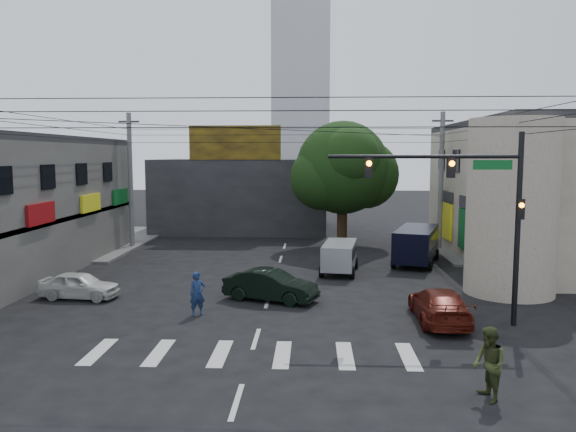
# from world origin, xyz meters

# --- Properties ---
(ground) EXTENTS (160.00, 160.00, 0.00)m
(ground) POSITION_xyz_m (0.00, 0.00, 0.00)
(ground) COLOR black
(ground) RESTS_ON ground
(sidewalk_far_left) EXTENTS (16.00, 16.00, 0.15)m
(sidewalk_far_left) POSITION_xyz_m (-18.00, 18.00, 0.07)
(sidewalk_far_left) COLOR #514F4C
(sidewalk_far_left) RESTS_ON ground
(sidewalk_far_right) EXTENTS (16.00, 16.00, 0.15)m
(sidewalk_far_right) POSITION_xyz_m (18.00, 18.00, 0.07)
(sidewalk_far_right) COLOR #514F4C
(sidewalk_far_right) RESTS_ON ground
(building_right) EXTENTS (14.00, 18.00, 8.00)m
(building_right) POSITION_xyz_m (18.00, 13.00, 4.00)
(building_right) COLOR gray
(building_right) RESTS_ON ground
(corner_column) EXTENTS (4.00, 4.00, 8.00)m
(corner_column) POSITION_xyz_m (11.00, 4.00, 4.00)
(corner_column) COLOR gray
(corner_column) RESTS_ON ground
(building_far) EXTENTS (14.00, 10.00, 6.00)m
(building_far) POSITION_xyz_m (-4.00, 26.00, 3.00)
(building_far) COLOR #232326
(building_far) RESTS_ON ground
(billboard) EXTENTS (7.00, 0.30, 2.60)m
(billboard) POSITION_xyz_m (-4.00, 21.10, 7.30)
(billboard) COLOR olive
(billboard) RESTS_ON building_far
(tower_distant) EXTENTS (9.00, 9.00, 44.00)m
(tower_distant) POSITION_xyz_m (0.00, 70.00, 22.00)
(tower_distant) COLOR silver
(tower_distant) RESTS_ON ground
(street_tree) EXTENTS (6.40, 6.40, 8.70)m
(street_tree) POSITION_xyz_m (4.00, 17.00, 5.47)
(street_tree) COLOR black
(street_tree) RESTS_ON ground
(traffic_gantry) EXTENTS (7.10, 0.35, 7.20)m
(traffic_gantry) POSITION_xyz_m (7.82, -1.00, 4.83)
(traffic_gantry) COLOR black
(traffic_gantry) RESTS_ON ground
(utility_pole_far_left) EXTENTS (0.32, 0.32, 9.20)m
(utility_pole_far_left) POSITION_xyz_m (-10.50, 16.00, 4.60)
(utility_pole_far_left) COLOR #59595B
(utility_pole_far_left) RESTS_ON ground
(utility_pole_far_right) EXTENTS (0.32, 0.32, 9.20)m
(utility_pole_far_right) POSITION_xyz_m (10.50, 16.00, 4.60)
(utility_pole_far_right) COLOR #59595B
(utility_pole_far_right) RESTS_ON ground
(dark_sedan) EXTENTS (4.11, 5.05, 1.36)m
(dark_sedan) POSITION_xyz_m (0.13, 2.17, 0.68)
(dark_sedan) COLOR black
(dark_sedan) RESTS_ON ground
(white_compact) EXTENTS (2.14, 3.81, 1.20)m
(white_compact) POSITION_xyz_m (-8.40, 2.18, 0.60)
(white_compact) COLOR silver
(white_compact) RESTS_ON ground
(maroon_sedan) EXTENTS (1.94, 4.54, 1.30)m
(maroon_sedan) POSITION_xyz_m (6.79, -0.70, 0.65)
(maroon_sedan) COLOR #49110A
(maroon_sedan) RESTS_ON ground
(silver_minivan) EXTENTS (4.29, 2.68, 1.65)m
(silver_minivan) POSITION_xyz_m (3.41, 8.17, 0.83)
(silver_minivan) COLOR #989A9F
(silver_minivan) RESTS_ON ground
(navy_van) EXTENTS (6.45, 5.10, 2.11)m
(navy_van) POSITION_xyz_m (8.03, 10.91, 1.05)
(navy_van) COLOR black
(navy_van) RESTS_ON ground
(traffic_officer) EXTENTS (0.99, 0.96, 1.75)m
(traffic_officer) POSITION_xyz_m (-2.61, -0.23, 0.88)
(traffic_officer) COLOR navy
(traffic_officer) RESTS_ON ground
(pedestrian_olive) EXTENTS (1.18, 1.04, 1.94)m
(pedestrian_olive) POSITION_xyz_m (6.52, -7.62, 0.97)
(pedestrian_olive) COLOR #313A1A
(pedestrian_olive) RESTS_ON ground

